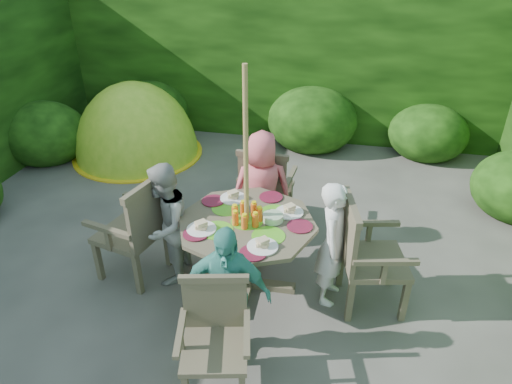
% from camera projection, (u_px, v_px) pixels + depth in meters
% --- Properties ---
extents(ground, '(60.00, 60.00, 0.00)m').
position_uv_depth(ground, '(219.00, 264.00, 4.84)').
color(ground, '#45433E').
rests_on(ground, ground).
extents(hedge_enclosure, '(9.00, 9.00, 2.50)m').
position_uv_depth(hedge_enclosure, '(247.00, 110.00, 5.35)').
color(hedge_enclosure, black).
rests_on(hedge_enclosure, ground).
extents(patio_table, '(1.35, 1.35, 0.92)m').
position_uv_depth(patio_table, '(247.00, 232.00, 4.24)').
color(patio_table, '#443D2C').
rests_on(patio_table, ground).
extents(parasol_pole, '(0.05, 0.05, 2.20)m').
position_uv_depth(parasol_pole, '(246.00, 189.00, 4.01)').
color(parasol_pole, olive).
rests_on(parasol_pole, ground).
extents(garden_chair_right, '(0.68, 0.73, 1.05)m').
position_uv_depth(garden_chair_right, '(365.00, 254.00, 4.09)').
color(garden_chair_right, '#443D2C').
rests_on(garden_chair_right, ground).
extents(garden_chair_left, '(0.69, 0.75, 1.06)m').
position_uv_depth(garden_chair_left, '(137.00, 228.00, 4.43)').
color(garden_chair_left, '#443D2C').
rests_on(garden_chair_left, ground).
extents(garden_chair_back, '(0.62, 0.56, 0.98)m').
position_uv_depth(garden_chair_back, '(266.00, 187.00, 5.23)').
color(garden_chair_back, '#443D2C').
rests_on(garden_chair_back, ground).
extents(garden_chair_front, '(0.62, 0.57, 0.87)m').
position_uv_depth(garden_chair_front, '(215.00, 335.00, 3.39)').
color(garden_chair_front, '#443D2C').
rests_on(garden_chair_front, ground).
extents(child_right, '(0.34, 0.48, 1.23)m').
position_uv_depth(child_right, '(333.00, 244.00, 4.12)').
color(child_right, silver).
rests_on(child_right, ground).
extents(child_left, '(0.49, 0.62, 1.25)m').
position_uv_depth(child_left, '(165.00, 225.00, 4.37)').
color(child_left, '#A2A09C').
rests_on(child_left, ground).
extents(child_back, '(0.72, 0.56, 1.31)m').
position_uv_depth(child_back, '(262.00, 190.00, 4.91)').
color(child_back, '#DE5B66').
rests_on(child_back, ground).
extents(child_front, '(0.73, 0.33, 1.22)m').
position_uv_depth(child_front, '(226.00, 293.00, 3.57)').
color(child_front, teal).
rests_on(child_front, ground).
extents(dome_tent, '(2.07, 2.07, 2.29)m').
position_uv_depth(dome_tent, '(139.00, 154.00, 7.24)').
color(dome_tent, '#8FC325').
rests_on(dome_tent, ground).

